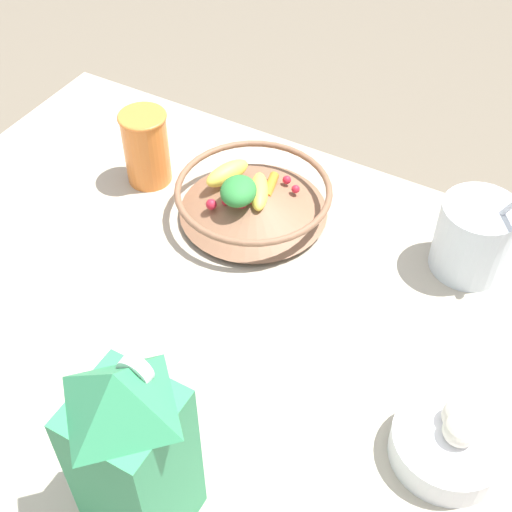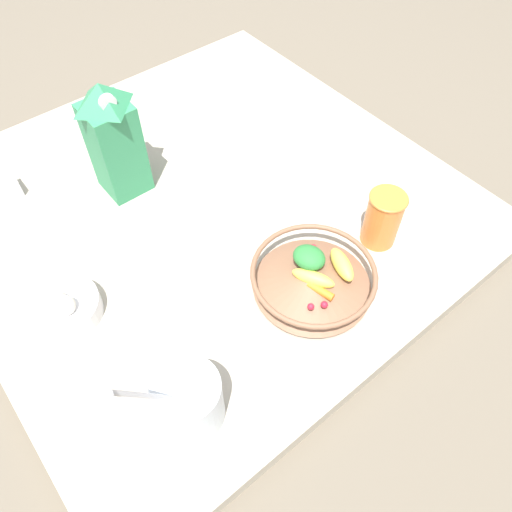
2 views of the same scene
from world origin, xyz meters
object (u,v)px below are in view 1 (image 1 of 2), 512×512
(fruit_bowl, at_px, (252,198))
(garlic_bowl, at_px, (450,442))
(yogurt_tub, at_px, (475,234))
(milk_carton, at_px, (133,454))
(drinking_cup, at_px, (146,146))

(fruit_bowl, xyz_separation_m, garlic_bowl, (-0.39, 0.24, -0.01))
(yogurt_tub, bearing_deg, milk_carton, 70.78)
(fruit_bowl, height_order, milk_carton, milk_carton)
(fruit_bowl, relative_size, yogurt_tub, 0.94)
(milk_carton, xyz_separation_m, garlic_bowl, (-0.25, -0.22, -0.11))
(fruit_bowl, distance_m, yogurt_tub, 0.32)
(yogurt_tub, xyz_separation_m, garlic_bowl, (-0.07, 0.30, -0.04))
(milk_carton, distance_m, garlic_bowl, 0.36)
(yogurt_tub, bearing_deg, drinking_cup, 7.10)
(fruit_bowl, bearing_deg, garlic_bowl, 148.39)
(yogurt_tub, relative_size, garlic_bowl, 1.93)
(fruit_bowl, height_order, garlic_bowl, fruit_bowl)
(garlic_bowl, bearing_deg, drinking_cup, -22.16)
(drinking_cup, xyz_separation_m, garlic_bowl, (-0.57, 0.23, -0.04))
(fruit_bowl, bearing_deg, drinking_cup, 1.47)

